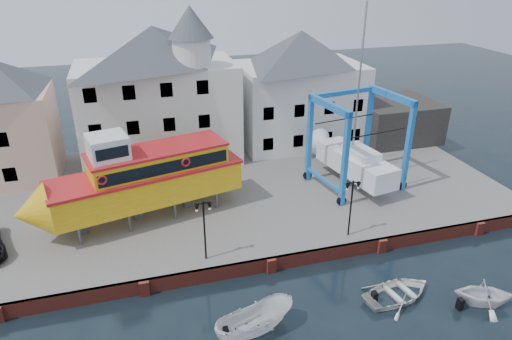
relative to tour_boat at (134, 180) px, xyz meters
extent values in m
plane|color=black|center=(7.87, -7.41, -4.22)|extent=(140.00, 140.00, 0.00)
cube|color=#5F5954|center=(7.87, 3.59, -3.72)|extent=(44.00, 22.00, 1.00)
cube|color=maroon|center=(7.87, -7.29, -3.72)|extent=(44.00, 0.25, 1.00)
cube|color=maroon|center=(-0.13, -7.46, -3.72)|extent=(0.60, 0.36, 1.00)
cube|color=maroon|center=(7.87, -7.46, -3.72)|extent=(0.60, 0.36, 1.00)
cube|color=maroon|center=(15.87, -7.46, -3.72)|extent=(0.60, 0.36, 1.00)
cube|color=maroon|center=(23.87, -7.46, -3.72)|extent=(0.60, 0.36, 1.00)
cube|color=#CFA593|center=(-10.13, 10.59, 0.53)|extent=(8.00, 7.00, 7.50)
cube|color=black|center=(-9.63, 7.13, -1.62)|extent=(1.00, 0.08, 1.20)
cube|color=black|center=(-9.63, 7.13, 1.38)|extent=(1.00, 0.08, 1.20)
cube|color=silver|center=(2.87, 11.09, 1.28)|extent=(14.00, 8.00, 9.00)
pyramid|color=#3C4048|center=(2.87, 11.09, 7.38)|extent=(14.00, 8.00, 3.20)
cube|color=black|center=(-2.63, 7.13, -1.62)|extent=(1.00, 0.08, 1.20)
cube|color=black|center=(0.37, 7.13, -1.62)|extent=(1.00, 0.08, 1.20)
cube|color=black|center=(3.37, 7.13, -1.62)|extent=(1.00, 0.08, 1.20)
cube|color=black|center=(6.37, 7.13, -1.62)|extent=(1.00, 0.08, 1.20)
cube|color=black|center=(-2.63, 7.13, 1.38)|extent=(1.00, 0.08, 1.20)
cube|color=black|center=(0.37, 7.13, 1.38)|extent=(1.00, 0.08, 1.20)
cube|color=black|center=(3.37, 7.13, 1.38)|extent=(1.00, 0.08, 1.20)
cube|color=black|center=(6.37, 7.13, 1.38)|extent=(1.00, 0.08, 1.20)
cube|color=black|center=(-2.63, 7.13, 4.38)|extent=(1.00, 0.08, 1.20)
cube|color=black|center=(0.37, 7.13, 4.38)|extent=(1.00, 0.08, 1.20)
cube|color=black|center=(3.37, 7.13, 4.38)|extent=(1.00, 0.08, 1.20)
cube|color=black|center=(6.37, 7.13, 4.38)|extent=(1.00, 0.08, 1.20)
cylinder|color=silver|center=(5.87, 8.69, 6.98)|extent=(3.20, 3.20, 2.40)
cone|color=#3C4048|center=(5.87, 8.69, 9.48)|extent=(3.80, 3.80, 2.60)
cube|color=silver|center=(16.87, 11.59, 0.78)|extent=(12.00, 8.00, 8.00)
pyramid|color=#3C4048|center=(16.87, 11.59, 6.38)|extent=(12.00, 8.00, 3.20)
cube|color=black|center=(12.37, 7.63, -1.62)|extent=(1.00, 0.08, 1.20)
cube|color=black|center=(15.37, 7.63, -1.62)|extent=(1.00, 0.08, 1.20)
cube|color=black|center=(18.37, 7.63, -1.62)|extent=(1.00, 0.08, 1.20)
cube|color=black|center=(21.37, 7.63, -1.62)|extent=(1.00, 0.08, 1.20)
cube|color=black|center=(12.37, 7.63, 1.38)|extent=(1.00, 0.08, 1.20)
cube|color=black|center=(15.37, 7.63, 1.38)|extent=(1.00, 0.08, 1.20)
cube|color=black|center=(18.37, 7.63, 1.38)|extent=(1.00, 0.08, 1.20)
cube|color=black|center=(21.37, 7.63, 1.38)|extent=(1.00, 0.08, 1.20)
cube|color=#262522|center=(26.87, 9.59, -1.22)|extent=(8.00, 7.00, 4.00)
cylinder|color=black|center=(3.87, -6.21, -1.22)|extent=(0.12, 0.12, 4.00)
cube|color=black|center=(3.87, -6.21, 0.83)|extent=(0.90, 0.06, 0.06)
sphere|color=black|center=(3.87, -6.21, 0.90)|extent=(0.16, 0.16, 0.16)
cone|color=black|center=(3.47, -6.21, 0.56)|extent=(0.32, 0.32, 0.45)
sphere|color=white|center=(3.47, -6.21, 0.38)|extent=(0.18, 0.18, 0.18)
cone|color=black|center=(4.27, -6.21, 0.56)|extent=(0.32, 0.32, 0.45)
sphere|color=white|center=(4.27, -6.21, 0.38)|extent=(0.18, 0.18, 0.18)
cylinder|color=black|center=(13.87, -6.21, -1.22)|extent=(0.12, 0.12, 4.00)
cube|color=black|center=(13.87, -6.21, 0.83)|extent=(0.90, 0.06, 0.06)
sphere|color=black|center=(13.87, -6.21, 0.90)|extent=(0.16, 0.16, 0.16)
cone|color=black|center=(13.47, -6.21, 0.56)|extent=(0.32, 0.32, 0.45)
sphere|color=white|center=(13.47, -6.21, 0.38)|extent=(0.18, 0.18, 0.18)
cone|color=black|center=(14.27, -6.21, 0.56)|extent=(0.32, 0.32, 0.45)
sphere|color=white|center=(14.27, -6.21, 0.38)|extent=(0.18, 0.18, 0.18)
cylinder|color=#59595E|center=(-3.92, -2.32, -2.50)|extent=(0.24, 0.24, 1.44)
cylinder|color=#59595E|center=(-4.54, 0.29, -2.50)|extent=(0.24, 0.24, 1.44)
cylinder|color=#59595E|center=(-0.66, -1.54, -2.50)|extent=(0.24, 0.24, 1.44)
cylinder|color=#59595E|center=(-1.28, 1.07, -2.50)|extent=(0.24, 0.24, 1.44)
cylinder|color=#59595E|center=(2.60, -0.75, -2.50)|extent=(0.24, 0.24, 1.44)
cylinder|color=#59595E|center=(1.98, 1.86, -2.50)|extent=(0.24, 0.24, 1.44)
cylinder|color=#59595E|center=(5.86, 0.03, -2.50)|extent=(0.24, 0.24, 1.44)
cylinder|color=#59595E|center=(5.24, 2.64, -2.50)|extent=(0.24, 0.24, 1.44)
cube|color=#59595E|center=(-3.76, -0.90, -2.50)|extent=(0.67, 0.60, 1.44)
cube|color=#59595E|center=(-0.04, -0.01, -2.50)|extent=(0.67, 0.60, 1.44)
cube|color=#59595E|center=(3.69, 0.89, -2.50)|extent=(0.67, 0.60, 1.44)
cube|color=#D2960E|center=(0.89, 0.22, -0.73)|extent=(13.89, 6.67, 2.11)
cone|color=#D2960E|center=(-6.65, -1.60, -0.73)|extent=(2.90, 4.03, 3.64)
cube|color=red|center=(0.89, 0.22, 0.42)|extent=(14.21, 6.89, 0.21)
cube|color=#D2960E|center=(1.83, 0.44, 1.09)|extent=(10.08, 5.40, 1.53)
cube|color=black|center=(2.21, -1.17, 1.14)|extent=(8.96, 2.21, 0.86)
cube|color=black|center=(1.44, 2.05, 1.14)|extent=(8.96, 2.21, 0.86)
cube|color=red|center=(1.83, 0.44, 1.95)|extent=(10.28, 5.54, 0.17)
cube|color=white|center=(-1.44, -0.34, 2.73)|extent=(3.00, 3.00, 1.74)
cube|color=black|center=(-1.14, -1.58, 2.81)|extent=(2.05, 0.55, 0.77)
torus|color=red|center=(-1.97, -2.23, 1.29)|extent=(0.68, 0.29, 0.67)
torus|color=red|center=(3.62, -0.89, 1.29)|extent=(0.68, 0.29, 0.67)
cube|color=#1269A6|center=(15.22, -2.28, 0.55)|extent=(0.44, 0.44, 7.54)
cylinder|color=black|center=(15.22, -2.28, -2.84)|extent=(0.79, 0.39, 0.75)
cube|color=#1269A6|center=(14.38, 2.66, 0.55)|extent=(0.44, 0.44, 7.54)
cylinder|color=black|center=(14.38, 2.66, -2.84)|extent=(0.79, 0.39, 0.75)
cube|color=#1269A6|center=(21.22, -1.25, 0.55)|extent=(0.44, 0.44, 7.54)
cylinder|color=black|center=(21.22, -1.25, -2.84)|extent=(0.79, 0.39, 0.75)
cube|color=#1269A6|center=(20.38, 3.68, 0.55)|extent=(0.44, 0.44, 7.54)
cylinder|color=black|center=(20.38, 3.68, -2.84)|extent=(0.79, 0.39, 0.75)
cube|color=#1269A6|center=(14.80, 0.19, 4.13)|extent=(1.28, 5.37, 0.53)
cube|color=#1269A6|center=(14.80, 0.19, -2.14)|extent=(1.17, 5.35, 0.23)
cube|color=#1269A6|center=(20.80, 1.22, 4.13)|extent=(1.28, 5.37, 0.53)
cube|color=#1269A6|center=(20.80, 1.22, -2.14)|extent=(1.17, 5.35, 0.23)
cube|color=#1269A6|center=(17.38, 3.17, 4.13)|extent=(6.43, 1.46, 0.38)
cube|color=white|center=(17.80, 0.70, -1.28)|extent=(3.80, 8.38, 1.72)
cone|color=white|center=(16.99, 5.43, -1.28)|extent=(2.73, 2.12, 2.48)
cube|color=#59595E|center=(17.80, 0.70, -2.52)|extent=(0.58, 1.95, 0.75)
cube|color=white|center=(17.89, 0.17, -0.09)|extent=(2.24, 3.48, 0.65)
cylinder|color=#99999E|center=(17.71, 1.23, 5.51)|extent=(0.18, 0.18, 11.85)
cube|color=black|center=(18.13, -1.21, 2.02)|extent=(5.80, 1.11, 0.05)
cube|color=black|center=(17.47, 2.62, 2.02)|extent=(5.80, 1.11, 0.05)
imported|color=white|center=(5.39, -12.23, -4.22)|extent=(4.94, 2.74, 1.80)
imported|color=white|center=(14.42, -11.86, -4.22)|extent=(4.94, 3.90, 0.92)
imported|color=white|center=(18.88, -13.76, -4.22)|extent=(4.30, 4.06, 1.80)
camera|label=1|loc=(0.30, -30.18, 14.33)|focal=32.00mm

